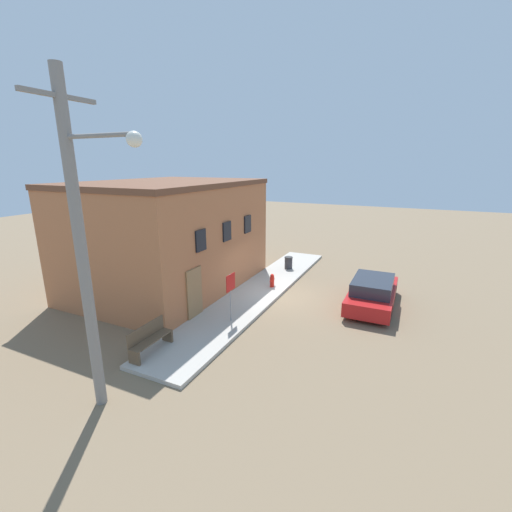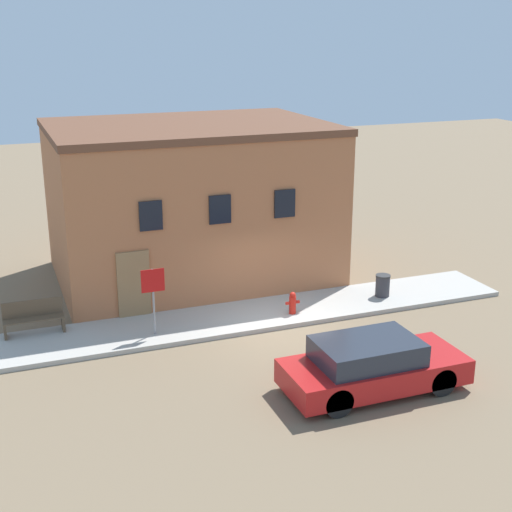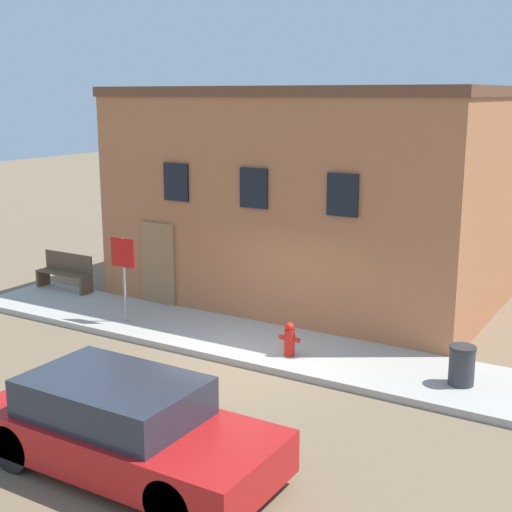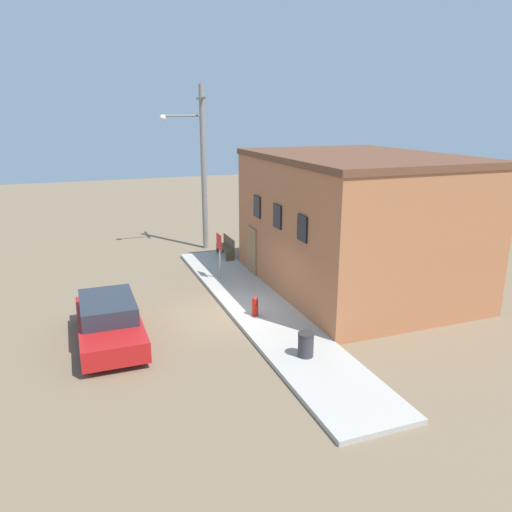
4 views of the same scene
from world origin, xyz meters
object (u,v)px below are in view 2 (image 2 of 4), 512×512
Objects in this scene: trash_bin at (383,285)px; parked_car at (372,366)px; bench at (33,318)px; fire_hydrant at (293,303)px; stop_sign at (153,289)px.

parked_car is (-3.41, -5.25, 0.15)m from trash_bin.
bench reaches higher than trash_bin.
parked_car is at bearing -122.97° from trash_bin.
fire_hydrant is 0.36× the size of stop_sign.
stop_sign is 2.70× the size of trash_bin.
bench reaches higher than fire_hydrant.
fire_hydrant is 0.15× the size of parked_car.
fire_hydrant is 7.69m from bench.
trash_bin is (10.94, -1.01, -0.11)m from bench.
bench is 9.79m from parked_car.
stop_sign is 3.62m from bench.
fire_hydrant is 4.45m from stop_sign.
stop_sign is (-4.33, 0.00, 1.03)m from fire_hydrant.
stop_sign reaches higher than bench.
stop_sign is 0.43× the size of parked_car.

